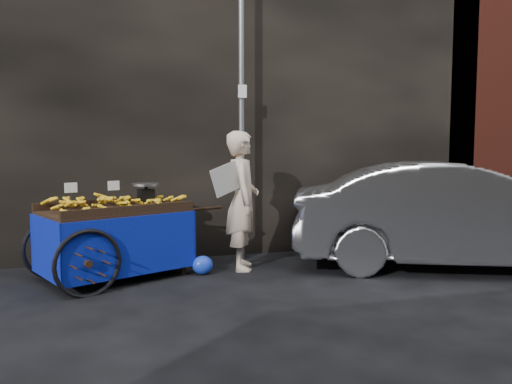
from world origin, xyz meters
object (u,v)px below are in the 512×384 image
object	(u,v)px
plastic_bag	(203,265)
parked_car	(455,215)
vendor	(242,200)
banana_cart	(110,217)

from	to	relation	value
plastic_bag	parked_car	size ratio (longest dim) A/B	0.06
plastic_bag	vendor	bearing A→B (deg)	16.41
banana_cart	plastic_bag	distance (m)	1.29
banana_cart	parked_car	bearing A→B (deg)	-33.01
vendor	parked_car	size ratio (longest dim) A/B	0.43
parked_car	banana_cart	bearing A→B (deg)	103.84
banana_cart	vendor	size ratio (longest dim) A/B	1.36
vendor	parked_car	distance (m)	2.85
vendor	plastic_bag	xyz separation A→B (m)	(-0.57, -0.17, -0.80)
banana_cart	vendor	xyz separation A→B (m)	(1.68, 0.04, 0.15)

